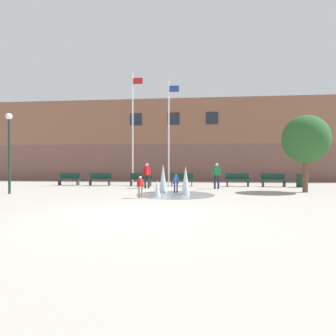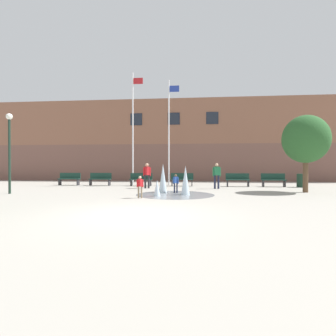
# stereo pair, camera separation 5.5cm
# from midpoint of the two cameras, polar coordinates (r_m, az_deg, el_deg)

# --- Properties ---
(ground_plane) EXTENTS (100.00, 100.00, 0.00)m
(ground_plane) POSITION_cam_midpoint_polar(r_m,az_deg,el_deg) (7.87, -7.60, -10.11)
(ground_plane) COLOR #9E998E
(library_building) EXTENTS (36.00, 6.05, 7.64)m
(library_building) POSITION_cam_midpoint_polar(r_m,az_deg,el_deg) (27.18, 1.58, 5.56)
(library_building) COLOR brown
(library_building) RESTS_ON ground
(splash_fountain) EXTENTS (3.88, 3.88, 1.55)m
(splash_fountain) POSITION_cam_midpoint_polar(r_m,az_deg,el_deg) (13.34, 0.72, -3.13)
(splash_fountain) COLOR gray
(splash_fountain) RESTS_ON ground
(park_bench_far_left) EXTENTS (1.60, 0.44, 0.91)m
(park_bench_far_left) POSITION_cam_midpoint_polar(r_m,az_deg,el_deg) (20.60, -20.80, -2.18)
(park_bench_far_left) COLOR #28282D
(park_bench_far_left) RESTS_ON ground
(park_bench_under_left_flagpole) EXTENTS (1.60, 0.44, 0.91)m
(park_bench_under_left_flagpole) POSITION_cam_midpoint_polar(r_m,az_deg,el_deg) (19.63, -14.66, -2.30)
(park_bench_under_left_flagpole) COLOR #28282D
(park_bench_under_left_flagpole) RESTS_ON ground
(park_bench_center) EXTENTS (1.60, 0.44, 0.91)m
(park_bench_center) POSITION_cam_midpoint_polar(r_m,az_deg,el_deg) (18.71, -6.00, -2.43)
(park_bench_center) COLOR #28282D
(park_bench_center) RESTS_ON ground
(park_bench_under_right_flagpole) EXTENTS (1.60, 0.44, 0.91)m
(park_bench_under_right_flagpole) POSITION_cam_midpoint_polar(r_m,az_deg,el_deg) (18.49, 2.95, -2.46)
(park_bench_under_right_flagpole) COLOR #28282D
(park_bench_under_right_flagpole) RESTS_ON ground
(park_bench_near_trashcan) EXTENTS (1.60, 0.44, 0.91)m
(park_bench_near_trashcan) POSITION_cam_midpoint_polar(r_m,az_deg,el_deg) (18.65, 14.80, -2.45)
(park_bench_near_trashcan) COLOR #28282D
(park_bench_near_trashcan) RESTS_ON ground
(park_bench_far_right) EXTENTS (1.60, 0.44, 0.91)m
(park_bench_far_right) POSITION_cam_midpoint_polar(r_m,az_deg,el_deg) (19.23, 21.85, -2.38)
(park_bench_far_right) COLOR #28282D
(park_bench_far_right) RESTS_ON ground
(adult_in_red) EXTENTS (0.50, 0.28, 1.59)m
(adult_in_red) POSITION_cam_midpoint_polar(r_m,az_deg,el_deg) (16.57, 10.44, -1.25)
(adult_in_red) COLOR #1E233D
(adult_in_red) RESTS_ON ground
(child_running) EXTENTS (0.31, 0.23, 0.99)m
(child_running) POSITION_cam_midpoint_polar(r_m,az_deg,el_deg) (13.86, 1.60, -3.06)
(child_running) COLOR #1E233D
(child_running) RESTS_ON ground
(adult_near_bench) EXTENTS (0.50, 0.39, 1.59)m
(adult_near_bench) POSITION_cam_midpoint_polar(r_m,az_deg,el_deg) (16.70, -4.71, -1.22)
(adult_near_bench) COLOR #28282D
(adult_near_bench) RESTS_ON ground
(child_with_pink_shirt) EXTENTS (0.31, 0.23, 0.99)m
(child_with_pink_shirt) POSITION_cam_midpoint_polar(r_m,az_deg,el_deg) (11.74, -6.17, -3.72)
(child_with_pink_shirt) COLOR #89755B
(child_with_pink_shirt) RESTS_ON ground
(flagpole_left) EXTENTS (0.80, 0.10, 8.28)m
(flagpole_left) POSITION_cam_midpoint_polar(r_m,az_deg,el_deg) (19.65, -7.70, 9.14)
(flagpole_left) COLOR silver
(flagpole_left) RESTS_ON ground
(flagpole_right) EXTENTS (0.80, 0.10, 7.63)m
(flagpole_right) POSITION_cam_midpoint_polar(r_m,az_deg,el_deg) (19.19, 0.16, 8.37)
(flagpole_right) COLOR silver
(flagpole_right) RESTS_ON ground
(lamp_post_left_lane) EXTENTS (0.32, 0.32, 4.12)m
(lamp_post_left_lane) POSITION_cam_midpoint_polar(r_m,az_deg,el_deg) (15.73, -31.37, 4.92)
(lamp_post_left_lane) COLOR #192D23
(lamp_post_left_lane) RESTS_ON ground
(trash_can) EXTENTS (0.56, 0.56, 0.90)m
(trash_can) POSITION_cam_midpoint_polar(r_m,az_deg,el_deg) (19.57, 26.88, -2.44)
(trash_can) COLOR #193323
(trash_can) RESTS_ON ground
(street_tree_near_building) EXTENTS (2.42, 2.42, 4.17)m
(street_tree_near_building) POSITION_cam_midpoint_polar(r_m,az_deg,el_deg) (16.02, 27.67, 5.54)
(street_tree_near_building) COLOR brown
(street_tree_near_building) RESTS_ON ground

